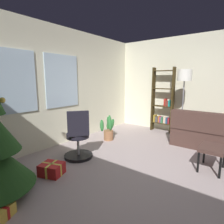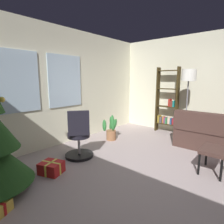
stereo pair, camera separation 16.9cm
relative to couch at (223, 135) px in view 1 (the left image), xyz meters
The scene contains 11 objects.
ground_plane 2.23m from the couch, 163.58° to the left, with size 5.59×5.01×0.10m, color #A09190.
wall_back_with_windows 3.97m from the couch, 123.87° to the left, with size 5.59×0.12×2.73m.
wall_right_with_frames 1.43m from the couch, 40.30° to the left, with size 0.12×5.01×2.73m.
couch is the anchor object (origin of this frame).
footstool 1.32m from the couch, behind, with size 0.51×0.38×0.42m.
gift_box_red 3.71m from the couch, 146.69° to the left, with size 0.40×0.43×0.20m.
gift_box_green 4.43m from the couch, 145.24° to the left, with size 0.33×0.34×0.23m.
office_chair 3.23m from the couch, 137.91° to the left, with size 0.58×0.58×0.97m.
bookshelf 1.78m from the couch, 74.15° to the left, with size 0.18×0.64×1.89m.
floor_lamp 1.52m from the couch, 89.76° to the left, with size 0.34×0.34×1.78m.
potted_plant 2.67m from the couch, 114.87° to the left, with size 0.45×0.33×0.66m.
Camera 1 is at (-2.60, -1.08, 1.55)m, focal length 29.55 mm.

